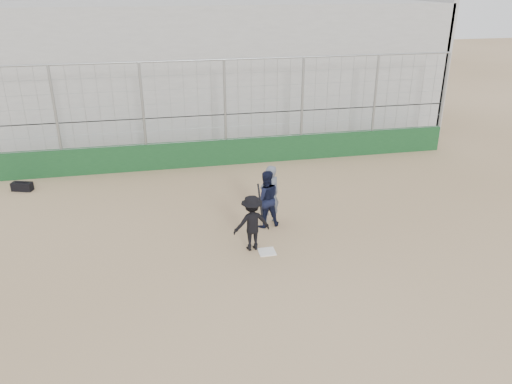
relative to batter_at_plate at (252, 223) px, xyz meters
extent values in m
plane|color=olive|center=(0.35, -0.28, -0.77)|extent=(90.00, 90.00, 0.00)
cube|color=white|center=(0.35, -0.28, -0.76)|extent=(0.44, 0.44, 0.02)
cube|color=#12391A|center=(0.35, 6.72, -0.27)|extent=(18.00, 0.25, 1.00)
cylinder|color=gray|center=(0.35, 6.72, 1.23)|extent=(0.10, 0.10, 4.00)
cylinder|color=gray|center=(9.35, 6.72, 1.23)|extent=(0.10, 0.10, 4.00)
cylinder|color=gray|center=(0.35, 6.72, 3.23)|extent=(18.00, 0.07, 0.07)
cube|color=#949494|center=(0.35, 11.67, 0.03)|extent=(20.00, 6.70, 1.60)
cube|color=#949494|center=(0.35, 11.67, 2.93)|extent=(20.00, 6.70, 4.20)
cube|color=#949494|center=(10.35, 11.67, 2.13)|extent=(0.25, 6.70, 6.10)
imported|color=black|center=(0.00, 0.00, 0.00)|extent=(1.05, 0.68, 1.53)
cylinder|color=black|center=(0.25, 0.15, 0.59)|extent=(0.07, 0.57, 0.71)
imported|color=black|center=(0.65, 1.20, -0.20)|extent=(0.91, 0.75, 1.13)
sphere|color=maroon|center=(0.65, 1.20, 0.26)|extent=(0.28, 0.28, 0.28)
imported|color=#515866|center=(0.81, 1.39, 0.05)|extent=(0.77, 0.65, 1.63)
cube|color=black|center=(-6.88, 5.53, -0.62)|extent=(0.74, 0.49, 0.29)
cylinder|color=black|center=(-6.88, 5.53, -0.46)|extent=(0.44, 0.17, 0.04)
camera|label=1|loc=(-2.31, -11.48, 5.89)|focal=35.00mm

